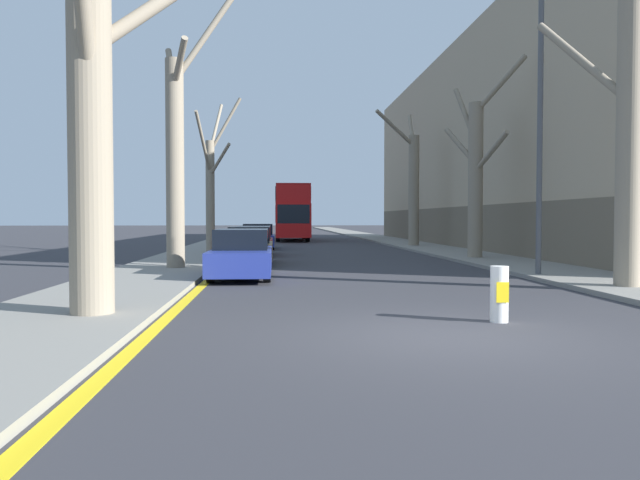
% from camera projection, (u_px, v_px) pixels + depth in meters
% --- Properties ---
extents(ground_plane, '(300.00, 300.00, 0.00)m').
position_uv_depth(ground_plane, '(450.00, 337.00, 9.15)').
color(ground_plane, '#333338').
extents(sidewalk_left, '(3.21, 120.00, 0.12)m').
position_uv_depth(sidewalk_left, '(236.00, 236.00, 58.54)').
color(sidewalk_left, gray).
rests_on(sidewalk_left, ground).
extents(sidewalk_right, '(3.21, 120.00, 0.12)m').
position_uv_depth(sidewalk_right, '(368.00, 236.00, 59.43)').
color(sidewalk_right, gray).
rests_on(sidewalk_right, ground).
extents(building_facade_right, '(10.08, 43.41, 12.03)m').
position_uv_depth(building_facade_right, '(526.00, 149.00, 38.20)').
color(building_facade_right, tan).
rests_on(building_facade_right, ground).
extents(kerb_line_stripe, '(0.24, 120.00, 0.01)m').
position_uv_depth(kerb_line_stripe, '(255.00, 237.00, 58.67)').
color(kerb_line_stripe, yellow).
rests_on(kerb_line_stripe, ground).
extents(street_tree_left_0, '(4.22, 3.96, 7.66)m').
position_uv_depth(street_tree_left_0, '(91.00, 85.00, 10.57)').
color(street_tree_left_0, gray).
rests_on(street_tree_left_0, ground).
extents(street_tree_left_1, '(2.48, 2.87, 9.14)m').
position_uv_depth(street_tree_left_1, '(177.00, 153.00, 20.50)').
color(street_tree_left_1, gray).
rests_on(street_tree_left_1, ground).
extents(street_tree_left_2, '(2.03, 4.92, 7.80)m').
position_uv_depth(street_tree_left_2, '(211.00, 184.00, 30.77)').
color(street_tree_left_2, gray).
rests_on(street_tree_left_2, ground).
extents(street_tree_right_0, '(3.73, 2.84, 7.46)m').
position_uv_depth(street_tree_right_0, '(630.00, 125.00, 14.88)').
color(street_tree_right_0, gray).
rests_on(street_tree_right_0, ground).
extents(street_tree_right_1, '(2.51, 3.53, 8.16)m').
position_uv_depth(street_tree_right_1, '(476.00, 171.00, 26.07)').
color(street_tree_right_1, gray).
rests_on(street_tree_right_1, ground).
extents(street_tree_right_2, '(2.91, 3.54, 8.37)m').
position_uv_depth(street_tree_right_2, '(413.00, 184.00, 37.79)').
color(street_tree_right_2, gray).
rests_on(street_tree_right_2, ground).
extents(double_decker_bus, '(2.59, 10.31, 4.28)m').
position_uv_depth(double_decker_bus, '(292.00, 210.00, 49.45)').
color(double_decker_bus, red).
rests_on(double_decker_bus, ground).
extents(parked_car_0, '(1.74, 4.57, 1.42)m').
position_uv_depth(parked_car_0, '(242.00, 255.00, 18.27)').
color(parked_car_0, navy).
rests_on(parked_car_0, ground).
extents(parked_car_1, '(1.74, 3.94, 1.42)m').
position_uv_depth(parked_car_1, '(250.00, 246.00, 23.83)').
color(parked_car_1, olive).
rests_on(parked_car_1, ground).
extents(parked_car_2, '(1.71, 4.27, 1.38)m').
position_uv_depth(parked_car_2, '(254.00, 242.00, 29.28)').
color(parked_car_2, maroon).
rests_on(parked_car_2, ground).
extents(parked_car_3, '(1.86, 4.44, 1.43)m').
position_uv_depth(parked_car_3, '(258.00, 237.00, 35.65)').
color(parked_car_3, navy).
rests_on(parked_car_3, ground).
extents(lamp_post, '(1.40, 0.20, 8.37)m').
position_uv_depth(lamp_post, '(537.00, 118.00, 18.01)').
color(lamp_post, '#4C4F54').
rests_on(lamp_post, ground).
extents(traffic_bollard, '(0.30, 0.31, 0.94)m').
position_uv_depth(traffic_bollard, '(499.00, 294.00, 10.41)').
color(traffic_bollard, white).
rests_on(traffic_bollard, ground).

